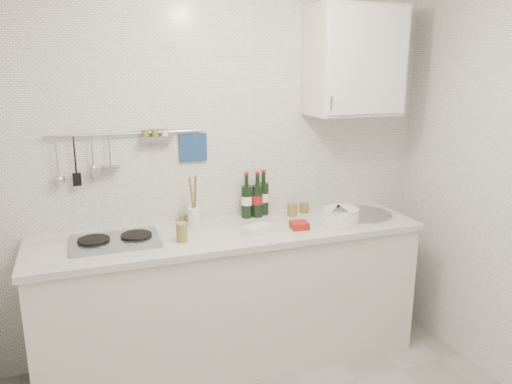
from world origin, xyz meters
TOP-DOWN VIEW (x-y plane):
  - back_wall at (0.00, 1.40)m, footprint 3.00×0.02m
  - counter at (0.01, 1.10)m, footprint 2.44×0.64m
  - wall_rail at (-0.60, 1.37)m, footprint 0.98×0.09m
  - wall_cabinet at (0.90, 1.22)m, footprint 0.60×0.38m
  - plate_stack_hob at (-0.71, 1.10)m, footprint 0.27×0.27m
  - plate_stack_sink at (0.73, 1.02)m, footprint 0.28×0.27m
  - wine_bottles at (0.25, 1.33)m, footprint 0.21×0.12m
  - butter_dish at (0.14, 0.98)m, footprint 0.20×0.15m
  - strawberry_punnet at (0.42, 0.98)m, footprint 0.12×0.12m
  - utensil_crock at (-0.20, 1.25)m, footprint 0.08×0.08m
  - jar_a at (-0.25, 1.33)m, footprint 0.06×0.06m
  - jar_b at (0.60, 1.29)m, footprint 0.07×0.07m
  - jar_c at (0.49, 1.25)m, footprint 0.07×0.07m
  - jar_d at (-0.33, 1.01)m, footprint 0.07×0.07m

SIDE VIEW (x-z plane):
  - counter at x=0.01m, z-range -0.05..0.92m
  - plate_stack_hob at x=-0.71m, z-range 0.92..0.95m
  - strawberry_punnet at x=0.42m, z-range 0.92..0.96m
  - butter_dish at x=0.14m, z-range 0.92..0.97m
  - jar_a at x=-0.25m, z-range 0.92..1.00m
  - jar_b at x=0.60m, z-range 0.92..1.00m
  - plate_stack_sink at x=0.73m, z-range 0.92..1.01m
  - jar_c at x=0.49m, z-range 0.92..1.02m
  - jar_d at x=-0.33m, z-range 0.92..1.04m
  - utensil_crock at x=-0.20m, z-range 0.83..1.17m
  - wine_bottles at x=0.25m, z-range 0.92..1.23m
  - back_wall at x=0.00m, z-range 0.00..2.50m
  - wall_rail at x=-0.60m, z-range 1.26..1.60m
  - wall_cabinet at x=0.90m, z-range 1.60..2.30m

